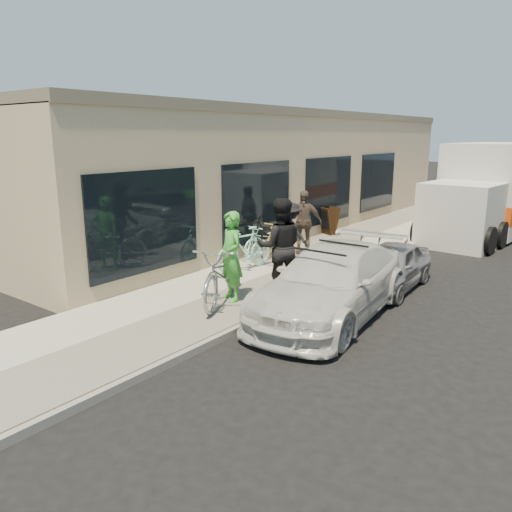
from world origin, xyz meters
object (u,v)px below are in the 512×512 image
Objects in this scene: sedan_silver at (390,266)px; bystander_a at (290,233)px; bike_rack at (269,240)px; bystander_b at (303,222)px; cruiser_bike_a at (245,249)px; cruiser_bike_b at (267,240)px; cruiser_bike_c at (276,237)px; moving_truck at (488,195)px; man_standing at (280,247)px; sedan_white at (332,282)px; woman_rider at (231,256)px; sandwich_board at (328,221)px; tandem_bike at (223,273)px.

bystander_a is at bearing 174.54° from sedan_silver.
bystander_b is (0.48, 0.95, 0.40)m from bike_rack.
cruiser_bike_b is at bearing 115.87° from cruiser_bike_a.
bystander_a reaches higher than cruiser_bike_c.
moving_truck is 4.11× the size of bystander_a.
sedan_white is at bearing 132.41° from man_standing.
cruiser_bike_a is at bearing 146.40° from woman_rider.
man_standing is 1.15× the size of cruiser_bike_a.
man_standing is (-1.53, -2.18, 0.64)m from sedan_silver.
cruiser_bike_b is 0.32m from cruiser_bike_c.
woman_rider is 1.14× the size of bystander_a.
woman_rider reaches higher than bystander_b.
bike_rack is 0.51× the size of bystander_a.
sedan_silver is at bearing 80.96° from woman_rider.
sedan_white is 1.56× the size of sedan_silver.
bystander_a reaches higher than bike_rack.
cruiser_bike_a is 1.60m from cruiser_bike_b.
sandwich_board is 0.45× the size of man_standing.
cruiser_bike_c is (-3.47, 3.06, -0.03)m from sedan_white.
sedan_silver is (3.90, -4.11, -0.10)m from sandwich_board.
cruiser_bike_a is 1.07× the size of cruiser_bike_b.
cruiser_bike_c is at bearing 98.60° from bike_rack.
cruiser_bike_a is (-1.25, 2.01, -0.38)m from woman_rider.
man_standing reaches higher than woman_rider.
bystander_a is at bearing 76.45° from cruiser_bike_a.
woman_rider is 4.51m from bystander_b.
bike_rack is 0.40× the size of man_standing.
woman_rider is (0.04, 0.21, 0.31)m from tandem_bike.
woman_rider is at bearing -97.18° from moving_truck.
cruiser_bike_a is 0.98× the size of bystander_b.
cruiser_bike_c is 0.87m from bystander_b.
bystander_a is at bearing 76.50° from tandem_bike.
bystander_b is at bearing 62.04° from cruiser_bike_b.
sandwich_board is at bearing 130.23° from sedan_silver.
bike_rack is 3.78m from woman_rider.
cruiser_bike_a is 1.87m from cruiser_bike_c.
sandwich_board is at bearing -131.84° from moving_truck.
man_standing is at bearing -128.35° from sedan_silver.
cruiser_bike_b is (-1.69, 3.54, -0.48)m from woman_rider.
bystander_b is at bearing 63.07° from bike_rack.
sandwich_board is 3.41m from cruiser_bike_c.
tandem_bike is at bearing -105.20° from bystander_b.
woman_rider is at bearing -48.10° from cruiser_bike_a.
tandem_bike is 3.52m from bystander_a.
sedan_white is 3.58m from bystander_a.
cruiser_bike_c is at bearing 133.03° from sedan_white.
tandem_bike reaches higher than cruiser_bike_c.
moving_truck is 3.24× the size of man_standing.
man_standing is 1.23× the size of cruiser_bike_c.
sandwich_board is 3.71m from cruiser_bike_b.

